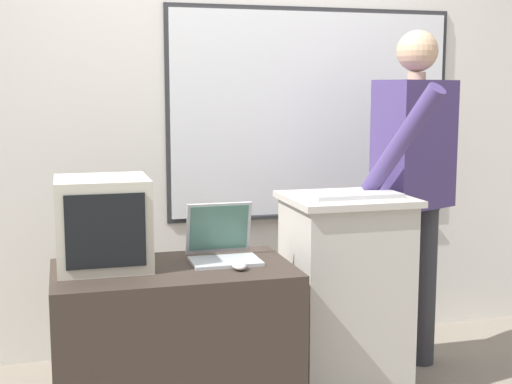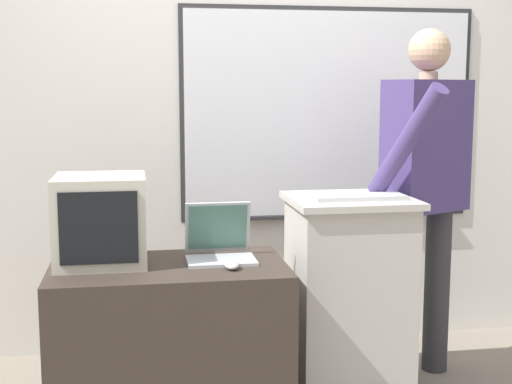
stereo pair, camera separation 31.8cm
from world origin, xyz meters
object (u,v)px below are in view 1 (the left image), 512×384
(side_desk, at_px, (175,350))
(laptop, at_px, (222,243))
(computer_mouse_by_laptop, at_px, (239,265))
(wireless_keyboard, at_px, (356,195))
(crt_monitor, at_px, (103,223))
(person_presenter, at_px, (414,177))
(lectern_podium, at_px, (345,295))

(side_desk, bearing_deg, laptop, 20.11)
(computer_mouse_by_laptop, bearing_deg, wireless_keyboard, 20.44)
(laptop, relative_size, wireless_keyboard, 0.70)
(side_desk, bearing_deg, computer_mouse_by_laptop, -23.52)
(wireless_keyboard, bearing_deg, crt_monitor, -178.27)
(person_presenter, xyz_separation_m, wireless_keyboard, (-0.42, -0.24, -0.04))
(side_desk, relative_size, computer_mouse_by_laptop, 9.95)
(lectern_podium, bearing_deg, person_presenter, 21.64)
(person_presenter, height_order, computer_mouse_by_laptop, person_presenter)
(person_presenter, xyz_separation_m, crt_monitor, (-1.57, -0.27, -0.11))
(person_presenter, distance_m, laptop, 1.12)
(wireless_keyboard, distance_m, computer_mouse_by_laptop, 0.69)
(side_desk, relative_size, wireless_keyboard, 2.36)
(lectern_podium, xyz_separation_m, laptop, (-0.62, -0.10, 0.31))
(person_presenter, bearing_deg, wireless_keyboard, -174.52)
(laptop, bearing_deg, computer_mouse_by_laptop, -81.60)
(side_desk, bearing_deg, wireless_keyboard, 7.73)
(wireless_keyboard, bearing_deg, laptop, -176.87)
(wireless_keyboard, height_order, crt_monitor, crt_monitor)
(lectern_podium, xyz_separation_m, crt_monitor, (-1.13, -0.10, 0.42))
(crt_monitor, bearing_deg, side_desk, -16.58)
(wireless_keyboard, bearing_deg, lectern_podium, 106.51)
(crt_monitor, bearing_deg, wireless_keyboard, 1.73)
(laptop, bearing_deg, person_presenter, 14.48)
(lectern_podium, relative_size, person_presenter, 0.55)
(lectern_podium, distance_m, computer_mouse_by_laptop, 0.71)
(side_desk, xyz_separation_m, computer_mouse_by_laptop, (0.25, -0.11, 0.38))
(person_presenter, xyz_separation_m, laptop, (-1.06, -0.27, -0.22))
(laptop, bearing_deg, wireless_keyboard, 3.13)
(side_desk, height_order, crt_monitor, crt_monitor)
(lectern_podium, distance_m, wireless_keyboard, 0.49)
(side_desk, distance_m, computer_mouse_by_laptop, 0.47)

